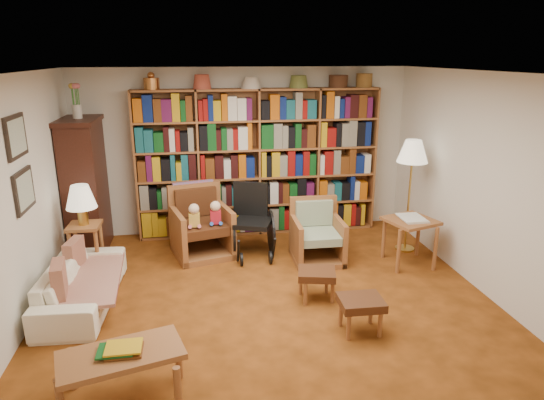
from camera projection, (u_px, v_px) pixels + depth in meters
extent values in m
plane|color=#904716|center=(270.00, 304.00, 5.40)|extent=(5.00, 5.00, 0.00)
plane|color=silver|center=(270.00, 73.00, 4.68)|extent=(5.00, 5.00, 0.00)
plane|color=silver|center=(244.00, 151.00, 7.40)|extent=(5.00, 0.00, 5.00)
plane|color=silver|center=(341.00, 323.00, 2.68)|extent=(5.00, 0.00, 5.00)
plane|color=silver|center=(13.00, 209.00, 4.65)|extent=(0.00, 5.00, 5.00)
plane|color=silver|center=(490.00, 187.00, 5.43)|extent=(0.00, 5.00, 5.00)
cube|color=brown|center=(259.00, 163.00, 7.32)|extent=(3.60, 0.30, 2.20)
cube|color=#37150F|center=(86.00, 188.00, 6.68)|extent=(0.45, 0.90, 1.80)
cube|color=#37150F|center=(78.00, 121.00, 6.41)|extent=(0.50, 0.95, 0.06)
cylinder|color=beige|center=(77.00, 112.00, 6.38)|extent=(0.12, 0.12, 0.18)
cube|color=black|center=(16.00, 136.00, 4.75)|extent=(0.03, 0.52, 0.42)
cube|color=gray|center=(17.00, 136.00, 4.75)|extent=(0.01, 0.44, 0.34)
cube|color=black|center=(24.00, 190.00, 4.91)|extent=(0.03, 0.52, 0.42)
cube|color=gray|center=(26.00, 190.00, 4.91)|extent=(0.01, 0.44, 0.34)
imported|color=#F3EACE|center=(82.00, 284.00, 5.36)|extent=(1.69, 0.74, 0.48)
cube|color=beige|center=(86.00, 278.00, 5.35)|extent=(0.79, 1.38, 0.04)
cube|color=maroon|center=(75.00, 255.00, 5.61)|extent=(0.17, 0.38, 0.36)
cube|color=maroon|center=(59.00, 281.00, 4.94)|extent=(0.18, 0.40, 0.38)
cube|color=brown|center=(84.00, 226.00, 6.01)|extent=(0.40, 0.40, 0.04)
cylinder|color=brown|center=(71.00, 256.00, 5.94)|extent=(0.05, 0.05, 0.61)
cylinder|color=brown|center=(98.00, 254.00, 5.98)|extent=(0.05, 0.05, 0.61)
cylinder|color=brown|center=(77.00, 246.00, 6.23)|extent=(0.05, 0.05, 0.61)
cylinder|color=brown|center=(102.00, 245.00, 6.27)|extent=(0.05, 0.05, 0.61)
cylinder|color=gold|center=(83.00, 217.00, 5.98)|extent=(0.12, 0.12, 0.21)
cone|color=beige|center=(81.00, 197.00, 5.90)|extent=(0.37, 0.37, 0.29)
cube|color=brown|center=(203.00, 251.00, 6.74)|extent=(0.92, 0.94, 0.08)
cube|color=brown|center=(177.00, 233.00, 6.60)|extent=(0.26, 0.77, 0.67)
cube|color=brown|center=(227.00, 230.00, 6.71)|extent=(0.26, 0.77, 0.67)
cube|color=brown|center=(201.00, 215.00, 6.95)|extent=(0.75, 0.26, 0.94)
cube|color=#472713|center=(202.00, 227.00, 6.60)|extent=(0.73, 0.78, 0.12)
cube|color=#472713|center=(201.00, 202.00, 6.81)|extent=(0.59, 0.24, 0.40)
cube|color=#BC3264|center=(200.00, 195.00, 6.90)|extent=(0.58, 0.20, 0.42)
cube|color=brown|center=(317.00, 258.00, 6.54)|extent=(0.66, 0.69, 0.07)
cube|color=brown|center=(296.00, 242.00, 6.43)|extent=(0.07, 0.68, 0.58)
cube|color=brown|center=(339.00, 239.00, 6.52)|extent=(0.07, 0.68, 0.58)
cube|color=brown|center=(312.00, 224.00, 6.72)|extent=(0.65, 0.08, 0.82)
cube|color=#95A886|center=(318.00, 236.00, 6.42)|extent=(0.52, 0.58, 0.11)
cube|color=#95A886|center=(314.00, 213.00, 6.61)|extent=(0.51, 0.10, 0.34)
cube|color=black|center=(253.00, 223.00, 6.57)|extent=(0.62, 0.62, 0.06)
cube|color=black|center=(251.00, 199.00, 6.72)|extent=(0.47, 0.22, 0.48)
cylinder|color=black|center=(233.00, 234.00, 6.69)|extent=(0.03, 0.60, 0.60)
cylinder|color=black|center=(271.00, 231.00, 6.77)|extent=(0.03, 0.60, 0.60)
cylinder|color=black|center=(242.00, 259.00, 6.37)|extent=(0.03, 0.17, 0.17)
cylinder|color=black|center=(270.00, 257.00, 6.43)|extent=(0.03, 0.17, 0.17)
cylinder|color=gold|center=(405.00, 248.00, 6.92)|extent=(0.27, 0.27, 0.03)
cylinder|color=gold|center=(408.00, 205.00, 6.73)|extent=(0.03, 0.03, 1.33)
cone|color=beige|center=(413.00, 151.00, 6.51)|extent=(0.42, 0.42, 0.30)
cube|color=brown|center=(411.00, 221.00, 6.28)|extent=(0.72, 0.72, 0.04)
cylinder|color=brown|center=(399.00, 252.00, 6.10)|extent=(0.05, 0.05, 0.58)
cylinder|color=brown|center=(435.00, 249.00, 6.17)|extent=(0.05, 0.05, 0.58)
cylinder|color=brown|center=(384.00, 237.00, 6.57)|extent=(0.05, 0.05, 0.58)
cylinder|color=brown|center=(418.00, 235.00, 6.64)|extent=(0.05, 0.05, 0.58)
cube|color=silver|center=(411.00, 218.00, 6.27)|extent=(0.40, 0.45, 0.03)
cube|color=#472713|center=(317.00, 274.00, 5.44)|extent=(0.48, 0.44, 0.08)
cylinder|color=brown|center=(305.00, 294.00, 5.35)|extent=(0.04, 0.04, 0.27)
cylinder|color=brown|center=(333.00, 292.00, 5.39)|extent=(0.04, 0.04, 0.27)
cylinder|color=brown|center=(301.00, 284.00, 5.58)|extent=(0.04, 0.04, 0.27)
cylinder|color=brown|center=(327.00, 282.00, 5.63)|extent=(0.04, 0.04, 0.27)
cube|color=#472713|center=(361.00, 302.00, 4.79)|extent=(0.44, 0.37, 0.09)
cylinder|color=brown|center=(349.00, 327.00, 4.69)|extent=(0.04, 0.04, 0.28)
cylinder|color=brown|center=(380.00, 324.00, 4.74)|extent=(0.04, 0.04, 0.28)
cylinder|color=brown|center=(341.00, 314.00, 4.94)|extent=(0.04, 0.04, 0.28)
cylinder|color=brown|center=(371.00, 311.00, 4.99)|extent=(0.04, 0.04, 0.28)
cube|color=brown|center=(121.00, 355.00, 3.81)|extent=(1.05, 0.71, 0.05)
cylinder|color=brown|center=(178.00, 388.00, 3.76)|extent=(0.06, 0.06, 0.38)
cylinder|color=brown|center=(72.00, 369.00, 3.99)|extent=(0.06, 0.06, 0.38)
cylinder|color=brown|center=(179.00, 359.00, 4.13)|extent=(0.06, 0.06, 0.38)
cube|color=brown|center=(120.00, 350.00, 3.80)|extent=(0.33, 0.29, 0.05)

